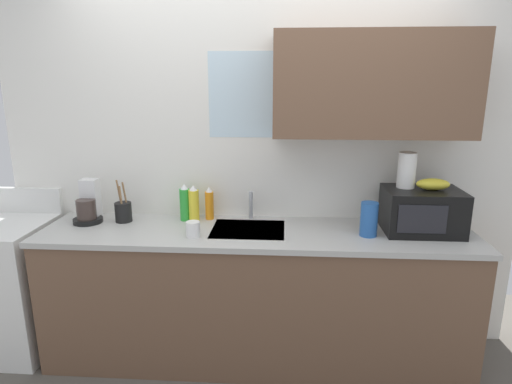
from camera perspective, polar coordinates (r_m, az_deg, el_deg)
The scene contains 14 objects.
kitchen_wall_assembly at distance 2.89m, azimuth 3.35°, elevation 5.65°, with size 3.50×0.42×2.50m.
counter_unit at distance 2.89m, azimuth -0.02°, elevation -13.40°, with size 2.73×0.63×0.90m.
sink_faucet at distance 2.92m, azimuth -0.69°, elevation -1.74°, with size 0.03×0.03×0.19m, color #B2B5BA.
stove_range at distance 3.45m, azimuth -30.18°, elevation -10.71°, with size 0.60×0.60×1.08m.
microwave at distance 2.85m, azimuth 21.20°, elevation -2.35°, with size 0.46×0.35×0.27m.
banana_bunch at distance 2.82m, azimuth 22.48°, elevation 0.97°, with size 0.20×0.11×0.07m, color gold.
paper_towel_roll at distance 2.81m, azimuth 19.41°, elevation 2.76°, with size 0.11×0.11×0.22m, color white.
coffee_maker at distance 3.07m, azimuth -21.37°, elevation -1.77°, with size 0.19×0.21×0.28m.
dish_soap_bottle_orange at distance 2.92m, azimuth -6.22°, elevation -1.59°, with size 0.06×0.06×0.23m.
dish_soap_bottle_yellow at distance 2.89m, azimuth -8.26°, elevation -1.61°, with size 0.07×0.07×0.25m.
dish_soap_bottle_green at distance 2.92m, azimuth -9.45°, elevation -1.48°, with size 0.07×0.07×0.25m.
cereal_canister at distance 2.68m, azimuth 14.79°, elevation -3.53°, with size 0.10×0.10×0.21m, color #2659A5.
mug_white at distance 2.62m, azimuth -8.38°, elevation -4.92°, with size 0.08×0.08×0.10m, color white.
utensil_crock at distance 3.00m, azimuth -17.23°, elevation -2.47°, with size 0.11×0.11×0.29m.
Camera 1 is at (0.17, -2.55, 1.81)m, focal length 30.07 mm.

